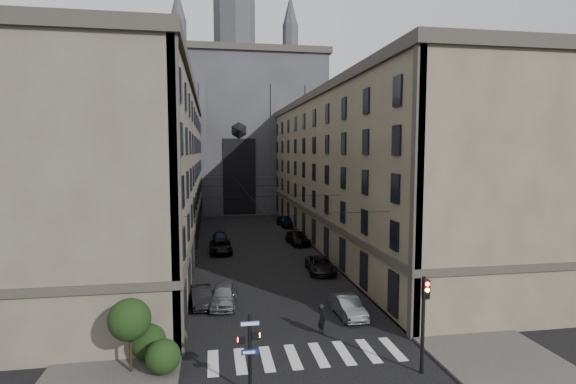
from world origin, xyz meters
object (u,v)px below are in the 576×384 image
car_right_midnear (320,265)px  car_right_midfar (298,238)px  car_left_midfar (221,247)px  car_right_near (348,307)px  car_left_midnear (201,297)px  car_right_far (286,221)px  traffic_light_right (424,313)px  gothic_tower (236,122)px  pedestrian (322,318)px  pedestrian_signal_left (250,347)px  car_left_near (224,295)px  car_left_far (220,238)px

car_right_midnear → car_right_midfar: (0.34, 13.34, 0.04)m
car_left_midfar → car_right_near: bearing=-70.5°
car_left_midnear → car_right_far: bearing=64.9°
traffic_light_right → car_right_midnear: size_ratio=0.98×
gothic_tower → pedestrian: size_ratio=30.30×
car_right_midnear → car_right_near: bearing=-90.2°
car_left_midfar → car_right_midnear: same height
car_right_midfar → car_right_far: 13.79m
pedestrian_signal_left → car_right_midnear: size_ratio=0.75×
traffic_light_right → car_right_far: traffic_light_right is taller
car_left_midfar → pedestrian: size_ratio=2.77×
pedestrian_signal_left → car_right_near: 11.96m
car_left_midfar → car_right_midnear: 13.72m
car_left_near → car_right_midfar: size_ratio=0.90×
car_left_far → car_right_midnear: car_right_midnear is taller
car_left_near → car_right_far: size_ratio=0.98×
car_left_midfar → pedestrian: 24.94m
gothic_tower → pedestrian: bearing=-88.6°
car_left_midfar → car_right_far: size_ratio=1.09×
car_left_near → pedestrian: pedestrian is taller
gothic_tower → car_right_far: bearing=-76.4°
car_left_near → pedestrian_signal_left: bearing=-80.0°
car_right_midfar → traffic_light_right: bearing=-95.6°
car_left_midfar → pedestrian: bearing=-78.0°
pedestrian_signal_left → pedestrian: (5.19, 6.50, -1.36)m
pedestrian → car_right_far: bearing=-22.8°
car_left_midfar → car_right_far: bearing=56.9°
car_left_near → car_left_midfar: 18.01m
car_left_far → pedestrian: size_ratio=2.41×
traffic_light_right → car_left_midnear: bearing=132.8°
gothic_tower → pedestrian_signal_left: bearing=-92.7°
car_left_near → car_left_midnear: (-1.66, 0.28, -0.10)m
car_left_midfar → car_left_far: (0.00, 5.50, -0.07)m
car_left_midfar → car_right_midfar: size_ratio=1.00×
car_left_midfar → car_right_far: 19.94m
car_left_near → car_left_far: size_ratio=1.03×
car_left_near → pedestrian: (6.08, -6.22, 0.14)m
gothic_tower → car_left_near: 63.22m
traffic_light_right → car_right_far: (0.60, 47.33, -2.46)m
car_right_midnear → car_left_near: bearing=-136.0°
traffic_light_right → car_right_far: size_ratio=1.07×
car_left_midnear → car_right_far: 36.84m
gothic_tower → car_right_midfar: 43.34m
car_right_near → car_right_midfar: bearing=84.0°
car_left_midnear → car_right_midnear: car_right_midnear is taller
pedestrian → car_left_far: bearing=-5.4°
car_left_midfar → car_left_far: car_left_midfar is taller
pedestrian_signal_left → car_right_midnear: 22.42m
pedestrian_signal_left → car_left_near: 12.84m
car_left_near → gothic_tower: bearing=91.9°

